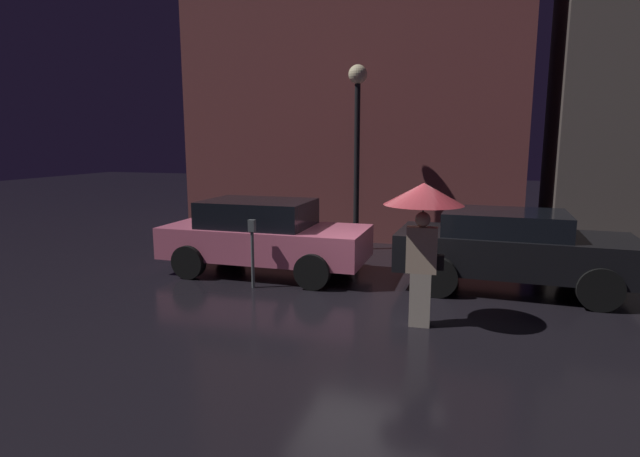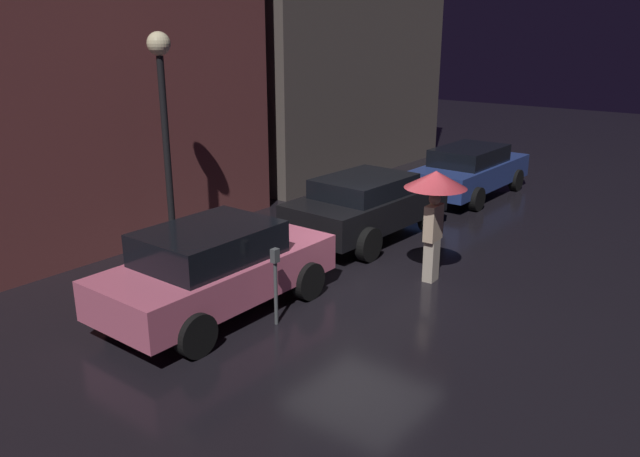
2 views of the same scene
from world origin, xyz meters
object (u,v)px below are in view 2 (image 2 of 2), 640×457
at_px(parked_car_pink, 216,267).
at_px(pedestrian_with_umbrella, 435,193).
at_px(parked_car_black, 367,204).
at_px(street_lamp_near, 163,99).
at_px(parking_meter, 275,278).
at_px(parked_car_blue, 470,170).

distance_m(parked_car_pink, pedestrian_with_umbrella, 4.15).
distance_m(parked_car_black, street_lamp_near, 4.96).
bearing_deg(parking_meter, parked_car_blue, 6.66).
relative_size(parked_car_pink, pedestrian_with_umbrella, 1.97).
distance_m(parked_car_pink, parked_car_blue, 9.74).
height_order(pedestrian_with_umbrella, street_lamp_near, street_lamp_near).
xyz_separation_m(parking_meter, street_lamp_near, (1.08, 3.85, 2.46)).
xyz_separation_m(parked_car_pink, parking_meter, (0.24, -1.10, 0.00)).
relative_size(parked_car_black, pedestrian_with_umbrella, 1.97).
bearing_deg(parked_car_pink, street_lamp_near, 64.42).
xyz_separation_m(parked_car_black, street_lamp_near, (-3.48, 2.53, 2.47)).
bearing_deg(parked_car_black, parked_car_blue, -0.21).
relative_size(parked_car_black, street_lamp_near, 0.93).
xyz_separation_m(parked_car_blue, pedestrian_with_umbrella, (-6.32, -2.18, 0.96)).
distance_m(parked_car_pink, street_lamp_near, 3.92).
bearing_deg(parked_car_black, street_lamp_near, 146.18).
bearing_deg(parked_car_pink, parking_meter, -77.39).
xyz_separation_m(parked_car_blue, parking_meter, (-9.50, -1.11, 0.04)).
xyz_separation_m(parked_car_pink, street_lamp_near, (1.33, 2.75, 2.46)).
bearing_deg(parked_car_black, pedestrian_with_umbrella, -117.94).
distance_m(pedestrian_with_umbrella, parking_meter, 3.47).
relative_size(parked_car_pink, street_lamp_near, 0.92).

